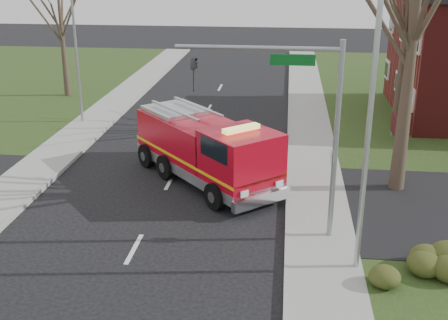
# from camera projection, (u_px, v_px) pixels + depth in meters

# --- Properties ---
(ground) EXTENTS (120.00, 120.00, 0.00)m
(ground) POSITION_uv_depth(u_px,v_px,m) (134.00, 249.00, 18.67)
(ground) COLOR black
(ground) RESTS_ON ground
(sidewalk_right) EXTENTS (2.40, 80.00, 0.15)m
(sidewalk_right) POSITION_uv_depth(u_px,v_px,m) (322.00, 258.00, 17.99)
(sidewalk_right) COLOR gray
(sidewalk_right) RESTS_ON ground
(health_center_sign) EXTENTS (0.12, 2.00, 1.40)m
(health_center_sign) POSITION_uv_depth(u_px,v_px,m) (395.00, 126.00, 28.90)
(health_center_sign) COLOR #4D1219
(health_center_sign) RESTS_ON ground
(hedge_corner) EXTENTS (2.80, 2.00, 0.90)m
(hedge_corner) POSITION_uv_depth(u_px,v_px,m) (421.00, 266.00, 16.58)
(hedge_corner) COLOR #2D3914
(hedge_corner) RESTS_ON lawn_right
(bare_tree_near) EXTENTS (6.00, 6.00, 12.00)m
(bare_tree_near) POSITION_uv_depth(u_px,v_px,m) (417.00, 6.00, 20.68)
(bare_tree_near) COLOR #3E2F24
(bare_tree_near) RESTS_ON ground
(bare_tree_far) EXTENTS (5.25, 5.25, 10.50)m
(bare_tree_far) POSITION_uv_depth(u_px,v_px,m) (408.00, 10.00, 29.23)
(bare_tree_far) COLOR #3E2F24
(bare_tree_far) RESTS_ON ground
(bare_tree_left) EXTENTS (4.50, 4.50, 9.00)m
(bare_tree_left) POSITION_uv_depth(u_px,v_px,m) (60.00, 13.00, 36.44)
(bare_tree_left) COLOR #3E2F24
(bare_tree_left) RESTS_ON ground
(traffic_signal_mast) EXTENTS (5.29, 0.18, 6.80)m
(traffic_signal_mast) POSITION_uv_depth(u_px,v_px,m) (297.00, 105.00, 17.88)
(traffic_signal_mast) COLOR gray
(traffic_signal_mast) RESTS_ON ground
(streetlight_pole) EXTENTS (1.48, 0.16, 8.40)m
(streetlight_pole) POSITION_uv_depth(u_px,v_px,m) (366.00, 130.00, 15.87)
(streetlight_pole) COLOR #B7BABF
(streetlight_pole) RESTS_ON ground
(utility_pole_far) EXTENTS (0.14, 0.14, 7.00)m
(utility_pole_far) POSITION_uv_depth(u_px,v_px,m) (77.00, 63.00, 31.22)
(utility_pole_far) COLOR gray
(utility_pole_far) RESTS_ON ground
(fire_engine) EXTENTS (7.01, 7.45, 3.08)m
(fire_engine) POSITION_uv_depth(u_px,v_px,m) (207.00, 151.00, 23.71)
(fire_engine) COLOR #AD0819
(fire_engine) RESTS_ON ground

